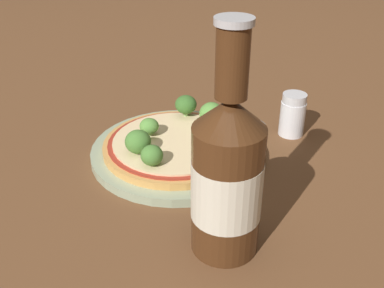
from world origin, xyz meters
name	(u,v)px	position (x,y,z in m)	size (l,w,h in m)	color
ground_plane	(190,155)	(0.00, 0.00, 0.00)	(3.00, 3.00, 0.00)	brown
plate	(178,151)	(-0.01, -0.01, 0.01)	(0.24, 0.24, 0.01)	#93A384
pizza	(176,144)	(-0.01, -0.01, 0.02)	(0.20, 0.20, 0.01)	tan
broccoli_floret_0	(149,126)	(-0.05, -0.02, 0.04)	(0.03, 0.03, 0.03)	#7A9E5B
broccoli_floret_1	(151,155)	(0.00, -0.08, 0.04)	(0.03, 0.03, 0.03)	#7A9E5B
broccoli_floret_2	(212,114)	(0.00, 0.05, 0.04)	(0.04, 0.04, 0.03)	#7A9E5B
broccoli_floret_3	(186,105)	(-0.05, 0.06, 0.04)	(0.03, 0.03, 0.03)	#7A9E5B
broccoli_floret_4	(219,137)	(0.05, 0.00, 0.05)	(0.04, 0.04, 0.04)	#7A9E5B
broccoli_floret_5	(138,142)	(-0.03, -0.07, 0.04)	(0.03, 0.03, 0.03)	#7A9E5B
beer_bottle	(227,176)	(0.14, -0.13, 0.09)	(0.07, 0.07, 0.24)	#472814
pepper_shaker	(293,115)	(0.09, 0.14, 0.03)	(0.04, 0.04, 0.07)	silver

